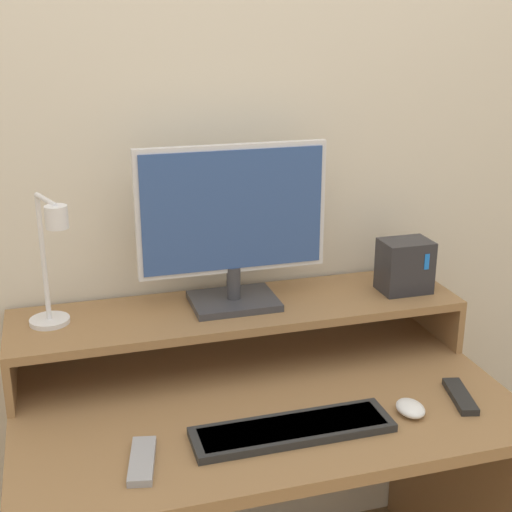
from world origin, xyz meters
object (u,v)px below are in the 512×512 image
Objects in this scene: router_dock at (405,266)px; keyboard at (293,429)px; monitor at (233,223)px; remote_control at (142,461)px; mouse at (410,408)px; remote_secondary at (460,396)px; desk_lamp at (51,264)px.

router_dock is 0.60m from keyboard.
remote_control is at bearing -125.86° from monitor.
keyboard reaches higher than remote_control.
mouse is (0.28, -0.00, 0.00)m from keyboard.
mouse is 0.52× the size of remote_secondary.
monitor is 0.53m from keyboard.
keyboard is at bearing 3.60° from remote_control.
remote_secondary is (0.14, 0.02, -0.01)m from mouse.
keyboard is at bearing 179.99° from mouse.
remote_secondary is at bearing -20.25° from desk_lamp.
mouse is at bearing -0.01° from keyboard.
monitor is at bearing 54.14° from remote_control.
remote_control is at bearing -178.07° from mouse.
remote_control and remote_secondary have the same top height.
mouse is (-0.16, -0.36, -0.20)m from router_dock.
keyboard is 0.28m from mouse.
keyboard is 2.81× the size of remote_secondary.
desk_lamp is 2.08× the size of remote_secondary.
monitor is 0.68m from remote_secondary.
router_dock is 0.91× the size of remote_secondary.
keyboard is 5.42× the size of mouse.
router_dock reaches higher than keyboard.
desk_lamp is at bearing 154.74° from mouse.
monitor reaches higher than mouse.
desk_lamp is (-0.44, -0.04, -0.05)m from monitor.
mouse is at bearing -170.29° from remote_secondary.
monitor reaches higher than desk_lamp.
monitor is 0.49m from router_dock.
router_dock is 0.39m from remote_secondary.
keyboard is at bearing -140.83° from router_dock.
keyboard reaches higher than remote_secondary.
desk_lamp is 2.30× the size of router_dock.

